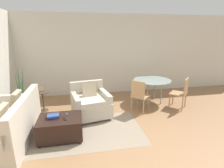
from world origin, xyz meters
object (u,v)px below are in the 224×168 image
at_px(dining_chair_near_right, 182,91).
at_px(tv_remote_primary, 67,114).
at_px(picture_frame, 42,88).
at_px(side_table, 43,97).
at_px(book_stack, 53,116).
at_px(ottoman, 61,127).
at_px(couch, 9,127).
at_px(tv_remote_secondary, 65,119).
at_px(dining_table, 152,82).
at_px(dining_chair_near_left, 139,94).
at_px(armchair, 90,103).
at_px(potted_plant, 24,103).

bearing_deg(dining_chair_near_right, tv_remote_primary, -166.74).
bearing_deg(picture_frame, side_table, 90.00).
relative_size(book_stack, picture_frame, 1.32).
height_order(ottoman, dining_chair_near_right, dining_chair_near_right).
bearing_deg(picture_frame, ottoman, -67.87).
bearing_deg(couch, tv_remote_secondary, -8.12).
xyz_separation_m(book_stack, dining_table, (2.77, 1.48, 0.17)).
height_order(picture_frame, dining_chair_near_left, dining_chair_near_left).
xyz_separation_m(armchair, potted_plant, (-1.80, 0.59, -0.09)).
height_order(ottoman, dining_chair_near_left, dining_chair_near_left).
bearing_deg(book_stack, dining_chair_near_left, 21.64).
distance_m(armchair, side_table, 1.38).
height_order(side_table, picture_frame, picture_frame).
relative_size(couch, tv_remote_secondary, 12.10).
relative_size(armchair, book_stack, 4.44).
distance_m(picture_frame, dining_chair_near_left, 2.66).
relative_size(dining_table, dining_chair_near_left, 1.28).
height_order(couch, picture_frame, couch).
bearing_deg(armchair, dining_chair_near_right, -0.95).
xyz_separation_m(book_stack, dining_chair_near_left, (2.14, 0.85, 0.04)).
distance_m(armchair, book_stack, 1.22).
bearing_deg(side_table, picture_frame, -90.00).
bearing_deg(book_stack, potted_plant, 123.66).
xyz_separation_m(couch, tv_remote_secondary, (1.10, -0.16, 0.15)).
relative_size(armchair, side_table, 1.92).
height_order(couch, dining_chair_near_right, same).
distance_m(couch, picture_frame, 1.47).
relative_size(couch, tv_remote_primary, 13.81).
xyz_separation_m(potted_plant, side_table, (0.53, -0.06, 0.14)).
bearing_deg(book_stack, couch, 176.37).
distance_m(armchair, picture_frame, 1.42).
relative_size(couch, side_table, 3.44).
relative_size(tv_remote_primary, dining_chair_near_left, 0.16).
distance_m(couch, dining_table, 3.92).
relative_size(tv_remote_secondary, potted_plant, 0.12).
distance_m(ottoman, potted_plant, 1.89).
xyz_separation_m(armchair, dining_chair_near_right, (2.59, -0.04, 0.17)).
distance_m(tv_remote_primary, picture_frame, 1.51).
bearing_deg(armchair, ottoman, -126.33).
xyz_separation_m(armchair, tv_remote_secondary, (-0.59, -0.99, 0.10)).
relative_size(tv_remote_primary, tv_remote_secondary, 0.88).
bearing_deg(couch, ottoman, -5.20).
height_order(book_stack, potted_plant, potted_plant).
distance_m(book_stack, tv_remote_secondary, 0.25).
distance_m(ottoman, picture_frame, 1.63).
relative_size(tv_remote_primary, potted_plant, 0.11).
bearing_deg(potted_plant, ottoman, -53.56).
bearing_deg(tv_remote_secondary, couch, 171.88).
bearing_deg(tv_remote_secondary, dining_table, 31.92).
bearing_deg(potted_plant, tv_remote_secondary, -52.46).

